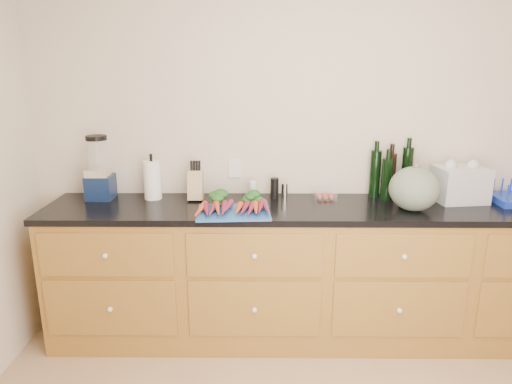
{
  "coord_description": "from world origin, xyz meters",
  "views": [
    {
      "loc": [
        -0.42,
        -1.55,
        1.82
      ],
      "look_at": [
        -0.44,
        1.2,
        1.06
      ],
      "focal_mm": 32.0,
      "sensor_mm": 36.0,
      "label": 1
    }
  ],
  "objects_px": {
    "cutting_board": "(234,212)",
    "paper_towel": "(152,180)",
    "squash": "(414,189)",
    "tomato_box": "(325,194)",
    "carrots": "(234,205)",
    "knife_block": "(196,185)",
    "blender_appliance": "(99,172)"
  },
  "relations": [
    {
      "from": "knife_block",
      "to": "tomato_box",
      "type": "relative_size",
      "value": 1.31
    },
    {
      "from": "carrots",
      "to": "knife_block",
      "type": "relative_size",
      "value": 2.26
    },
    {
      "from": "squash",
      "to": "tomato_box",
      "type": "xyz_separation_m",
      "value": [
        -0.52,
        0.26,
        -0.1
      ]
    },
    {
      "from": "cutting_board",
      "to": "paper_towel",
      "type": "bearing_deg",
      "value": 150.8
    },
    {
      "from": "paper_towel",
      "to": "blender_appliance",
      "type": "bearing_deg",
      "value": -179.62
    },
    {
      "from": "squash",
      "to": "paper_towel",
      "type": "distance_m",
      "value": 1.72
    },
    {
      "from": "cutting_board",
      "to": "paper_towel",
      "type": "height_order",
      "value": "paper_towel"
    },
    {
      "from": "blender_appliance",
      "to": "tomato_box",
      "type": "distance_m",
      "value": 1.55
    },
    {
      "from": "cutting_board",
      "to": "knife_block",
      "type": "bearing_deg",
      "value": 132.47
    },
    {
      "from": "squash",
      "to": "paper_towel",
      "type": "bearing_deg",
      "value": 171.79
    },
    {
      "from": "squash",
      "to": "tomato_box",
      "type": "height_order",
      "value": "squash"
    },
    {
      "from": "cutting_board",
      "to": "carrots",
      "type": "distance_m",
      "value": 0.05
    },
    {
      "from": "cutting_board",
      "to": "knife_block",
      "type": "height_order",
      "value": "knife_block"
    },
    {
      "from": "paper_towel",
      "to": "tomato_box",
      "type": "height_order",
      "value": "paper_towel"
    },
    {
      "from": "blender_appliance",
      "to": "knife_block",
      "type": "bearing_deg",
      "value": -1.54
    },
    {
      "from": "squash",
      "to": "knife_block",
      "type": "distance_m",
      "value": 1.42
    },
    {
      "from": "blender_appliance",
      "to": "paper_towel",
      "type": "height_order",
      "value": "blender_appliance"
    },
    {
      "from": "cutting_board",
      "to": "tomato_box",
      "type": "bearing_deg",
      "value": 28.35
    },
    {
      "from": "blender_appliance",
      "to": "knife_block",
      "type": "distance_m",
      "value": 0.66
    },
    {
      "from": "paper_towel",
      "to": "knife_block",
      "type": "bearing_deg",
      "value": -3.84
    },
    {
      "from": "carrots",
      "to": "knife_block",
      "type": "xyz_separation_m",
      "value": [
        -0.27,
        0.26,
        0.06
      ]
    },
    {
      "from": "carrots",
      "to": "knife_block",
      "type": "distance_m",
      "value": 0.38
    },
    {
      "from": "carrots",
      "to": "knife_block",
      "type": "bearing_deg",
      "value": 136.94
    },
    {
      "from": "knife_block",
      "to": "cutting_board",
      "type": "bearing_deg",
      "value": -47.53
    },
    {
      "from": "cutting_board",
      "to": "squash",
      "type": "xyz_separation_m",
      "value": [
        1.13,
        0.07,
        0.13
      ]
    },
    {
      "from": "tomato_box",
      "to": "squash",
      "type": "bearing_deg",
      "value": -26.21
    },
    {
      "from": "paper_towel",
      "to": "knife_block",
      "type": "xyz_separation_m",
      "value": [
        0.3,
        -0.02,
        -0.03
      ]
    },
    {
      "from": "carrots",
      "to": "paper_towel",
      "type": "xyz_separation_m",
      "value": [
        -0.57,
        0.28,
        0.09
      ]
    },
    {
      "from": "carrots",
      "to": "blender_appliance",
      "type": "relative_size",
      "value": 1.03
    },
    {
      "from": "knife_block",
      "to": "tomato_box",
      "type": "distance_m",
      "value": 0.89
    },
    {
      "from": "cutting_board",
      "to": "blender_appliance",
      "type": "bearing_deg",
      "value": 161.16
    },
    {
      "from": "blender_appliance",
      "to": "knife_block",
      "type": "relative_size",
      "value": 2.19
    }
  ]
}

